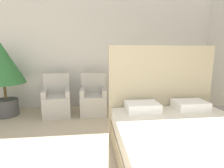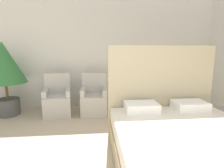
{
  "view_description": "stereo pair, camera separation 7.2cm",
  "coord_description": "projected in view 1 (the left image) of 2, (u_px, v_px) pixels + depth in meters",
  "views": [
    {
      "loc": [
        -0.35,
        -0.76,
        1.49
      ],
      "look_at": [
        0.05,
        2.76,
        0.84
      ],
      "focal_mm": 28.0,
      "sensor_mm": 36.0,
      "label": 1
    },
    {
      "loc": [
        -0.28,
        -0.77,
        1.49
      ],
      "look_at": [
        0.05,
        2.76,
        0.84
      ],
      "focal_mm": 28.0,
      "sensor_mm": 36.0,
      "label": 2
    }
  ],
  "objects": [
    {
      "name": "wall_back",
      "position": [
        105.0,
        53.0,
        4.73
      ],
      "size": [
        10.0,
        0.06,
        2.9
      ],
      "color": "silver",
      "rests_on": "ground_plane"
    },
    {
      "name": "potted_palm",
      "position": [
        2.0,
        68.0,
        3.95
      ],
      "size": [
        0.95,
        0.95,
        1.73
      ],
      "color": "#4C4C4C",
      "rests_on": "ground_plane"
    },
    {
      "name": "armchair_near_window_right",
      "position": [
        94.0,
        102.0,
        4.23
      ],
      "size": [
        0.62,
        0.63,
        0.97
      ],
      "rotation": [
        0.0,
        0.0,
        -0.03
      ],
      "color": "#B7B2A8",
      "rests_on": "ground_plane"
    },
    {
      "name": "armchair_near_window_left",
      "position": [
        57.0,
        103.0,
        4.13
      ],
      "size": [
        0.68,
        0.68,
        0.97
      ],
      "rotation": [
        0.0,
        0.0,
        0.13
      ],
      "color": "#B7B2A8",
      "rests_on": "ground_plane"
    },
    {
      "name": "bed",
      "position": [
        185.0,
        141.0,
        2.33
      ],
      "size": [
        1.88,
        2.02,
        1.6
      ],
      "color": "#8C7A5B",
      "rests_on": "ground_plane"
    }
  ]
}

